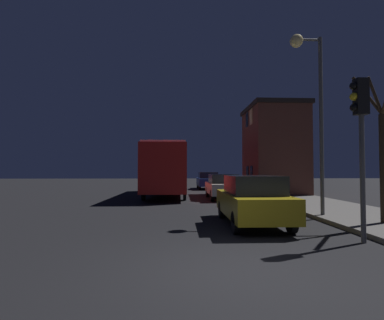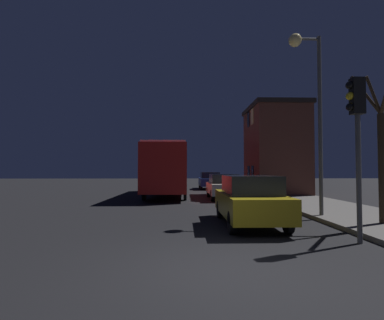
% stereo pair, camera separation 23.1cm
% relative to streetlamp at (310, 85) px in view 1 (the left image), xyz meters
% --- Properties ---
extents(ground_plane, '(120.00, 120.00, 0.00)m').
position_rel_streetlamp_xyz_m(ground_plane, '(-3.95, -5.54, -4.96)').
color(ground_plane, black).
extents(brick_building, '(3.84, 5.25, 6.34)m').
position_rel_streetlamp_xyz_m(brick_building, '(2.04, 10.72, -1.64)').
color(brick_building, brown).
rests_on(brick_building, sidewalk).
extents(streetlamp, '(1.21, 0.48, 6.71)m').
position_rel_streetlamp_xyz_m(streetlamp, '(0.00, 0.00, 0.00)').
color(streetlamp, '#4C4C4C').
rests_on(streetlamp, sidewalk).
extents(traffic_light, '(0.43, 0.24, 4.05)m').
position_rel_streetlamp_xyz_m(traffic_light, '(-0.38, -3.66, -2.05)').
color(traffic_light, '#4C4C4C').
rests_on(traffic_light, ground).
extents(bare_tree, '(0.86, 1.69, 4.96)m').
position_rel_streetlamp_xyz_m(bare_tree, '(1.49, -1.79, -2.52)').
color(bare_tree, '#2D2319').
rests_on(bare_tree, sidewalk).
extents(bus, '(2.62, 10.69, 3.42)m').
position_rel_streetlamp_xyz_m(bus, '(-5.75, 10.39, -2.92)').
color(bus, red).
rests_on(bus, ground).
extents(car_near_lane, '(1.76, 4.33, 1.60)m').
position_rel_streetlamp_xyz_m(car_near_lane, '(-2.48, -1.16, -4.14)').
color(car_near_lane, olive).
rests_on(car_near_lane, ground).
extents(car_mid_lane, '(1.75, 4.37, 1.53)m').
position_rel_streetlamp_xyz_m(car_mid_lane, '(-2.20, 7.60, -4.16)').
color(car_mid_lane, beige).
rests_on(car_mid_lane, ground).
extents(car_far_lane, '(1.90, 4.45, 1.60)m').
position_rel_streetlamp_xyz_m(car_far_lane, '(-2.17, 17.51, -4.13)').
color(car_far_lane, navy).
rests_on(car_far_lane, ground).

